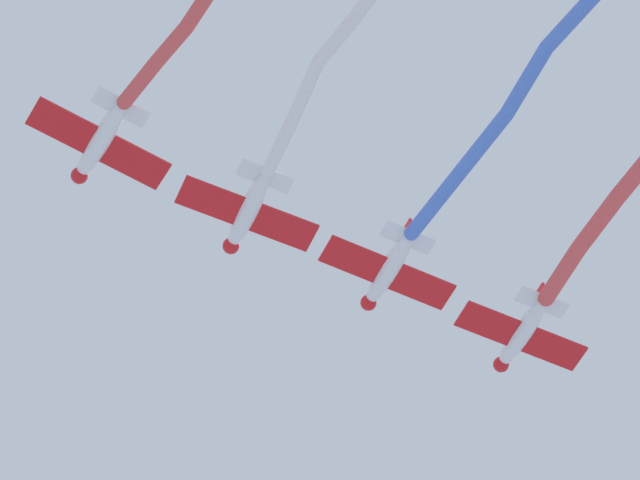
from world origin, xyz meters
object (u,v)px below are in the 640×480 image
object	(u,v)px
airplane_lead	(521,334)
airplane_right_wing	(248,212)
airplane_left_wing	(388,271)
airplane_slot	(100,142)

from	to	relation	value
airplane_lead	airplane_right_wing	world-z (taller)	same
airplane_lead	airplane_left_wing	distance (m)	7.20
airplane_lead	airplane_right_wing	xyz separation A→B (m)	(9.37, 10.91, 0.00)
airplane_lead	airplane_left_wing	xyz separation A→B (m)	(4.69, 5.46, 0.30)
airplane_right_wing	airplane_left_wing	bearing A→B (deg)	-86.08
airplane_left_wing	airplane_lead	bearing A→B (deg)	-87.80
airplane_lead	airplane_left_wing	bearing A→B (deg)	92.96
airplane_slot	airplane_right_wing	bearing A→B (deg)	-93.49
airplane_slot	airplane_left_wing	bearing A→B (deg)	-93.49
airplane_right_wing	airplane_slot	world-z (taller)	airplane_slot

